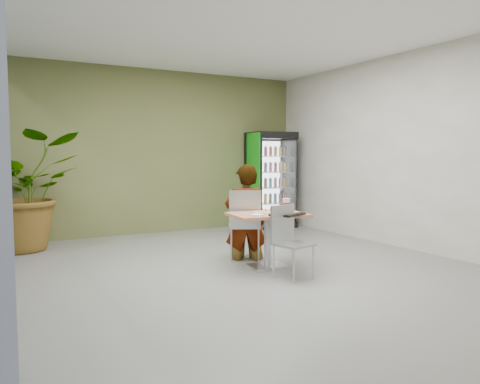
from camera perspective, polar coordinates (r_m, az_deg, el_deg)
name	(u,v)px	position (r m, az deg, el deg)	size (l,w,h in m)	color
ground	(247,270)	(6.35, 0.85, -9.43)	(7.00, 7.00, 0.00)	slate
room_envelope	(247,150)	(6.17, 0.87, 5.15)	(6.00, 7.00, 3.20)	silver
dining_table	(268,229)	(6.35, 3.41, -4.52)	(1.07, 0.80, 0.75)	#C47C54
chair_far	(245,219)	(6.80, 0.56, -3.32)	(0.61, 0.61, 1.03)	#AEB1B3
chair_near	(288,235)	(5.90, 5.86, -5.28)	(0.47, 0.48, 0.91)	#AEB1B3
seated_woman	(246,222)	(6.87, 0.72, -3.70)	(0.63, 0.40, 1.70)	black
pizza_plate	(262,211)	(6.38, 2.75, -2.37)	(0.35, 0.30, 0.03)	white
soda_cup	(286,206)	(6.45, 5.67, -1.65)	(0.11, 0.11, 0.19)	white
napkin_stack	(257,215)	(6.04, 2.06, -2.82)	(0.16, 0.16, 0.02)	white
cafeteria_tray	(287,214)	(6.14, 5.81, -2.70)	(0.43, 0.31, 0.02)	black
beverage_fridge	(272,180)	(9.99, 3.87, 1.49)	(1.01, 0.82, 2.02)	black
potted_plant	(23,191)	(8.29, -24.94, 0.13)	(1.73, 1.49, 1.92)	#28652D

